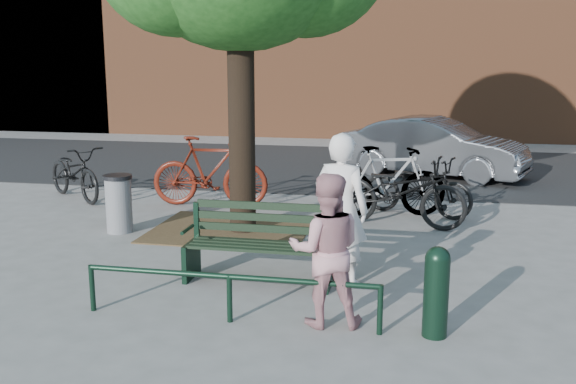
% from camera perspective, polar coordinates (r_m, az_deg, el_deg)
% --- Properties ---
extents(ground, '(90.00, 90.00, 0.00)m').
position_cam_1_polar(ground, '(7.72, -2.61, -8.00)').
color(ground, gray).
rests_on(ground, ground).
extents(dirt_pit, '(2.40, 2.00, 0.02)m').
position_cam_1_polar(dirt_pit, '(9.99, -5.12, -3.36)').
color(dirt_pit, brown).
rests_on(dirt_pit, ground).
extents(road, '(40.00, 7.00, 0.01)m').
position_cam_1_polar(road, '(15.86, 4.87, 2.27)').
color(road, black).
rests_on(road, ground).
extents(park_bench, '(1.74, 0.54, 0.97)m').
position_cam_1_polar(park_bench, '(7.64, -2.50, -4.43)').
color(park_bench, black).
rests_on(park_bench, ground).
extents(guard_railing, '(3.06, 0.06, 0.51)m').
position_cam_1_polar(guard_railing, '(6.49, -5.24, -8.13)').
color(guard_railing, black).
rests_on(guard_railing, ground).
extents(person_left, '(0.74, 0.58, 1.79)m').
position_cam_1_polar(person_left, '(7.44, 4.73, -1.58)').
color(person_left, silver).
rests_on(person_left, ground).
extents(person_right, '(0.84, 0.71, 1.54)m').
position_cam_1_polar(person_right, '(6.32, 3.40, -5.18)').
color(person_right, '#B77E84').
rests_on(person_right, ground).
extents(bollard, '(0.24, 0.24, 0.89)m').
position_cam_1_polar(bollard, '(6.28, 13.05, -8.37)').
color(bollard, black).
rests_on(bollard, ground).
extents(litter_bin, '(0.43, 0.43, 0.89)m').
position_cam_1_polar(litter_bin, '(10.11, -14.81, -0.97)').
color(litter_bin, gray).
rests_on(litter_bin, ground).
extents(bicycle_a, '(1.97, 1.70, 1.02)m').
position_cam_1_polar(bicycle_a, '(12.72, -18.44, 1.66)').
color(bicycle_a, black).
rests_on(bicycle_a, ground).
extents(bicycle_b, '(2.14, 0.75, 1.26)m').
position_cam_1_polar(bicycle_b, '(11.55, -6.97, 1.82)').
color(bicycle_b, '#50150B').
rests_on(bicycle_b, ground).
extents(bicycle_c, '(2.02, 1.27, 1.00)m').
position_cam_1_polar(bicycle_c, '(11.03, 11.43, 0.52)').
color(bicycle_c, black).
rests_on(bicycle_c, ground).
extents(bicycle_d, '(2.08, 1.18, 1.21)m').
position_cam_1_polar(bicycle_d, '(10.79, 8.86, 0.91)').
color(bicycle_d, gray).
rests_on(bicycle_d, ground).
extents(bicycle_e, '(2.25, 1.16, 1.12)m').
position_cam_1_polar(bicycle_e, '(10.24, 9.82, 0.06)').
color(bicycle_e, black).
rests_on(bicycle_e, ground).
extents(parked_car, '(4.27, 2.69, 1.33)m').
position_cam_1_polar(parked_car, '(14.74, 12.88, 3.88)').
color(parked_car, slate).
rests_on(parked_car, ground).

